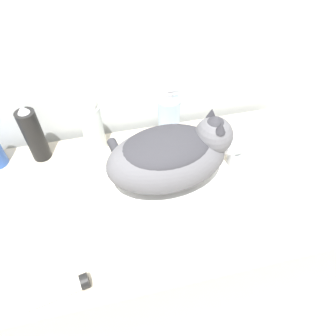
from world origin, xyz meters
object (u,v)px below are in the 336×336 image
at_px(soap_pump_bottle, 169,118).
at_px(cream_tube, 57,292).
at_px(faucet, 233,153).
at_px(hairspray_can_black, 34,135).
at_px(lotion_bottle_white, 92,123).
at_px(cat, 171,154).

relative_size(soap_pump_bottle, cream_tube, 1.24).
bearing_deg(faucet, soap_pump_bottle, -60.59).
bearing_deg(soap_pump_bottle, hairspray_can_black, 180.00).
distance_m(lotion_bottle_white, cream_tube, 0.48).
relative_size(hairspray_can_black, cream_tube, 1.30).
bearing_deg(lotion_bottle_white, cat, -48.05).
bearing_deg(cream_tube, lotion_bottle_white, 75.29).
distance_m(cat, lotion_bottle_white, 0.29).
bearing_deg(faucet, cat, -0.01).
xyz_separation_m(hairspray_can_black, cream_tube, (0.05, -0.46, -0.07)).
height_order(cat, lotion_bottle_white, cat).
distance_m(cat, cream_tube, 0.41).
height_order(soap_pump_bottle, cream_tube, soap_pump_bottle).
bearing_deg(lotion_bottle_white, soap_pump_bottle, 0.00).
relative_size(faucet, cream_tube, 0.87).
xyz_separation_m(faucet, cream_tube, (-0.51, -0.27, -0.05)).
bearing_deg(faucet, cream_tube, 19.41).
height_order(lotion_bottle_white, cream_tube, lotion_bottle_white).
distance_m(faucet, lotion_bottle_white, 0.43).
height_order(soap_pump_bottle, lotion_bottle_white, lotion_bottle_white).
bearing_deg(cat, soap_pump_bottle, 73.43).
relative_size(cat, cream_tube, 2.29).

